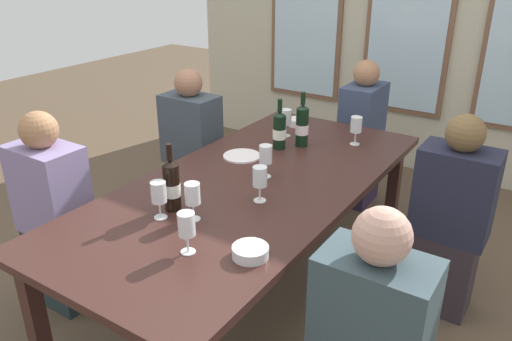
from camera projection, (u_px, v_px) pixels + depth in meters
name	position (u px, v px, depth m)	size (l,w,h in m)	color
ground_plane	(253.00, 299.00, 2.87)	(12.00, 12.00, 0.00)	brown
dining_table	(252.00, 194.00, 2.60)	(1.03, 2.25, 0.74)	#3B211C
white_plate_0	(242.00, 156.00, 2.88)	(0.21, 0.21, 0.01)	white
wine_bottle_0	(279.00, 130.00, 2.96)	(0.08, 0.08, 0.30)	black
wine_bottle_1	(172.00, 185.00, 2.26)	(0.08, 0.08, 0.32)	black
wine_bottle_2	(302.00, 125.00, 2.99)	(0.08, 0.08, 0.33)	black
tasting_bowl_0	(250.00, 252.00, 1.94)	(0.14, 0.14, 0.04)	white
tasting_bowl_1	(297.00, 122.00, 3.38)	(0.13, 0.13, 0.05)	white
wine_glass_0	(266.00, 155.00, 2.58)	(0.07, 0.07, 0.17)	white
wine_glass_1	(159.00, 194.00, 2.19)	(0.07, 0.07, 0.17)	white
wine_glass_2	(286.00, 118.00, 3.15)	(0.07, 0.07, 0.17)	white
wine_glass_3	(260.00, 178.00, 2.33)	(0.07, 0.07, 0.17)	white
wine_glass_4	(193.00, 195.00, 2.17)	(0.07, 0.07, 0.17)	white
wine_glass_5	(187.00, 226.00, 1.93)	(0.07, 0.07, 0.17)	white
wine_glass_6	(356.00, 126.00, 3.02)	(0.07, 0.07, 0.17)	white
seated_person_0	(192.00, 151.00, 3.53)	(0.38, 0.24, 1.11)	#2B3634
seated_person_1	(450.00, 222.00, 2.63)	(0.38, 0.24, 1.11)	#30272D
seated_person_2	(55.00, 217.00, 2.67)	(0.38, 0.24, 1.11)	#223134
seated_person_4	(361.00, 138.00, 3.79)	(0.24, 0.38, 1.11)	#312443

